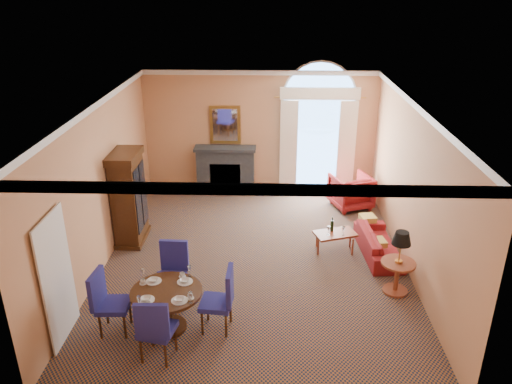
{
  "coord_description": "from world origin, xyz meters",
  "views": [
    {
      "loc": [
        0.29,
        -8.78,
        5.29
      ],
      "look_at": [
        0.0,
        0.5,
        1.3
      ],
      "focal_mm": 35.0,
      "sensor_mm": 36.0,
      "label": 1
    }
  ],
  "objects_px": {
    "coffee_table": "(335,234)",
    "armoire": "(129,199)",
    "side_table": "(399,256)",
    "sofa": "(379,243)",
    "armchair": "(351,191)",
    "dining_table": "(167,300)"
  },
  "relations": [
    {
      "from": "dining_table",
      "to": "armchair",
      "type": "distance_m",
      "value": 6.06
    },
    {
      "from": "armchair",
      "to": "coffee_table",
      "type": "relative_size",
      "value": 0.98
    },
    {
      "from": "side_table",
      "to": "sofa",
      "type": "bearing_deg",
      "value": 92.12
    },
    {
      "from": "coffee_table",
      "to": "armoire",
      "type": "bearing_deg",
      "value": 156.7
    },
    {
      "from": "dining_table",
      "to": "side_table",
      "type": "height_order",
      "value": "side_table"
    },
    {
      "from": "sofa",
      "to": "armoire",
      "type": "bearing_deg",
      "value": 80.37
    },
    {
      "from": "armoire",
      "to": "side_table",
      "type": "distance_m",
      "value": 5.63
    },
    {
      "from": "sofa",
      "to": "armchair",
      "type": "height_order",
      "value": "armchair"
    },
    {
      "from": "dining_table",
      "to": "coffee_table",
      "type": "xyz_separation_m",
      "value": [
        2.99,
        2.62,
        -0.14
      ]
    },
    {
      "from": "sofa",
      "to": "coffee_table",
      "type": "distance_m",
      "value": 0.92
    },
    {
      "from": "coffee_table",
      "to": "side_table",
      "type": "distance_m",
      "value": 1.78
    },
    {
      "from": "armchair",
      "to": "coffee_table",
      "type": "bearing_deg",
      "value": 54.09
    },
    {
      "from": "sofa",
      "to": "armchair",
      "type": "relative_size",
      "value": 1.86
    },
    {
      "from": "armoire",
      "to": "side_table",
      "type": "height_order",
      "value": "armoire"
    },
    {
      "from": "sofa",
      "to": "armchair",
      "type": "distance_m",
      "value": 2.36
    },
    {
      "from": "dining_table",
      "to": "armchair",
      "type": "height_order",
      "value": "dining_table"
    },
    {
      "from": "armchair",
      "to": "coffee_table",
      "type": "height_order",
      "value": "armchair"
    },
    {
      "from": "sofa",
      "to": "coffee_table",
      "type": "xyz_separation_m",
      "value": [
        -0.9,
        0.11,
        0.15
      ]
    },
    {
      "from": "armoire",
      "to": "armchair",
      "type": "relative_size",
      "value": 2.18
    },
    {
      "from": "coffee_table",
      "to": "sofa",
      "type": "bearing_deg",
      "value": -25.12
    },
    {
      "from": "sofa",
      "to": "armchair",
      "type": "bearing_deg",
      "value": 1.85
    },
    {
      "from": "armchair",
      "to": "side_table",
      "type": "relative_size",
      "value": 0.77
    }
  ]
}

